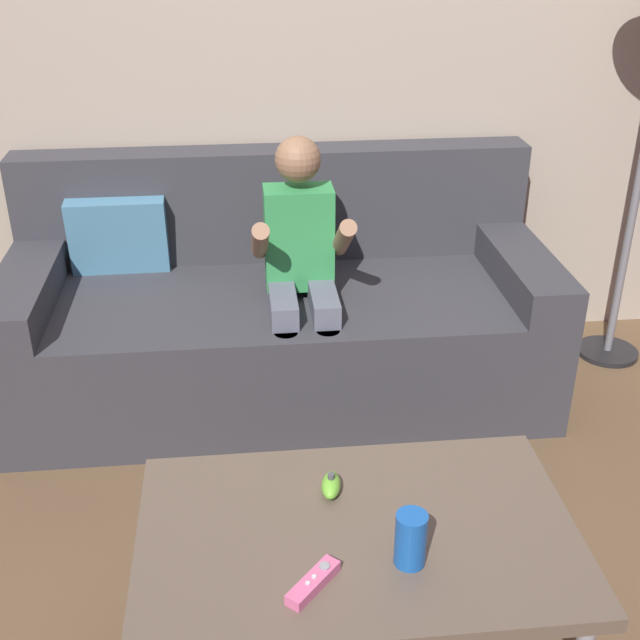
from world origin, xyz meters
The scene contains 8 objects.
ground_plane centered at (0.00, 0.00, 0.00)m, with size 9.25×9.25×0.00m, color brown.
wall_back centered at (0.00, 1.62, 1.25)m, with size 4.62×0.05×2.50m, color #B2A38E.
couch centered at (-0.13, 1.23, 0.29)m, with size 1.89×0.80×0.83m.
person_seated_on_couch centered at (-0.05, 1.05, 0.55)m, with size 0.32×0.40×0.97m.
coffee_table centered at (-0.03, -0.07, 0.38)m, with size 0.95×0.60×0.42m.
game_remote_pink_near_edge centered at (-0.14, -0.22, 0.43)m, with size 0.12×0.13×0.03m.
nunchuk_lime centered at (-0.07, 0.06, 0.44)m, with size 0.06×0.10×0.05m.
soda_can centered at (0.06, -0.17, 0.48)m, with size 0.07×0.07×0.12m, color #1959B2.
Camera 1 is at (-0.25, -1.41, 1.63)m, focal length 45.67 mm.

